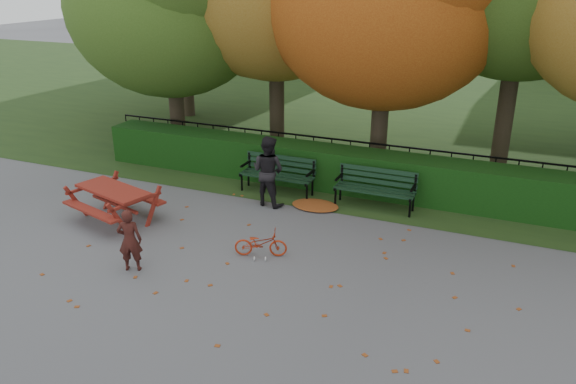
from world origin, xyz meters
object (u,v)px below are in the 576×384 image
at_px(picnic_table, 114,196).
at_px(bench_left, 278,172).
at_px(bicycle, 261,243).
at_px(bench_right, 376,185).
at_px(child, 130,240).
at_px(adult, 268,171).

bearing_deg(picnic_table, bench_left, 64.60).
bearing_deg(bicycle, picnic_table, 66.32).
bearing_deg(bench_right, bicycle, -113.60).
height_order(child, bicycle, child).
xyz_separation_m(bench_left, child, (-0.87, -4.51, 0.07)).
relative_size(bench_right, child, 1.53).
distance_m(child, bicycle, 2.37).
distance_m(bench_right, picnic_table, 5.73).
relative_size(bench_left, bench_right, 1.00).
distance_m(bench_right, child, 5.58).
distance_m(bench_left, bench_right, 2.40).
xyz_separation_m(bench_left, adult, (0.11, -0.80, 0.29)).
bearing_deg(adult, bicycle, 120.98).
relative_size(bench_left, picnic_table, 0.88).
bearing_deg(child, bench_left, -125.28).
xyz_separation_m(picnic_table, adult, (2.64, 2.11, 0.24)).
bearing_deg(bench_left, picnic_table, -130.99).
distance_m(child, adult, 3.85).
xyz_separation_m(picnic_table, bicycle, (3.56, -0.23, -0.32)).
bearing_deg(bench_left, child, -100.95).
xyz_separation_m(adult, bicycle, (0.92, -2.34, -0.55)).
height_order(adult, bicycle, adult).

